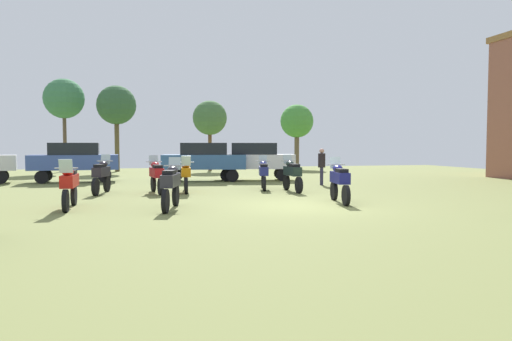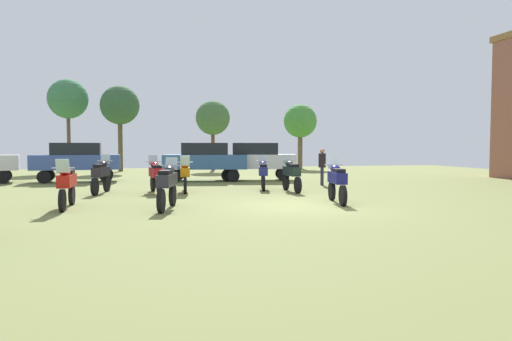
# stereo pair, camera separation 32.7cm
# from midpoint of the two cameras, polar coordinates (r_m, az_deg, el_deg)

# --- Properties ---
(ground_plane) EXTENTS (44.00, 52.00, 0.02)m
(ground_plane) POSITION_cam_midpoint_polar(r_m,az_deg,el_deg) (14.55, 4.86, -4.33)
(ground_plane) COLOR olive
(motorcycle_1) EXTENTS (0.73, 2.09, 1.45)m
(motorcycle_1) POSITION_cam_midpoint_polar(r_m,az_deg,el_deg) (19.78, 0.45, -0.27)
(motorcycle_1) COLOR black
(motorcycle_1) RESTS_ON ground
(motorcycle_2) EXTENTS (0.62, 2.21, 1.48)m
(motorcycle_2) POSITION_cam_midpoint_polar(r_m,az_deg,el_deg) (18.93, 3.94, -0.37)
(motorcycle_2) COLOR black
(motorcycle_2) RESTS_ON ground
(motorcycle_3) EXTENTS (0.72, 2.15, 1.51)m
(motorcycle_3) POSITION_cam_midpoint_polar(r_m,az_deg,el_deg) (19.01, -18.81, -0.49)
(motorcycle_3) COLOR black
(motorcycle_3) RESTS_ON ground
(motorcycle_4) EXTENTS (0.78, 2.26, 1.51)m
(motorcycle_4) POSITION_cam_midpoint_polar(r_m,az_deg,el_deg) (13.86, -11.00, -1.62)
(motorcycle_4) COLOR black
(motorcycle_4) RESTS_ON ground
(motorcycle_5) EXTENTS (0.66, 2.11, 1.47)m
(motorcycle_5) POSITION_cam_midpoint_polar(r_m,az_deg,el_deg) (18.61, -12.55, -0.52)
(motorcycle_5) COLOR black
(motorcycle_5) RESTS_ON ground
(motorcycle_7) EXTENTS (0.62, 2.26, 1.48)m
(motorcycle_7) POSITION_cam_midpoint_polar(r_m,az_deg,el_deg) (14.81, -22.39, -1.54)
(motorcycle_7) COLOR black
(motorcycle_7) RESTS_ON ground
(motorcycle_8) EXTENTS (0.67, 2.15, 1.48)m
(motorcycle_8) POSITION_cam_midpoint_polar(r_m,az_deg,el_deg) (15.35, 9.56, -1.22)
(motorcycle_8) COLOR black
(motorcycle_8) RESTS_ON ground
(motorcycle_11) EXTENTS (0.62, 2.17, 1.47)m
(motorcycle_11) POSITION_cam_midpoint_polar(r_m,az_deg,el_deg) (18.83, -9.06, -0.44)
(motorcycle_11) COLOR black
(motorcycle_11) RESTS_ON ground
(car_1) EXTENTS (4.54, 2.48, 2.00)m
(car_1) POSITION_cam_midpoint_polar(r_m,az_deg,el_deg) (24.65, -6.72, 1.43)
(car_1) COLOR black
(car_1) RESTS_ON ground
(car_2) EXTENTS (4.57, 2.62, 2.00)m
(car_2) POSITION_cam_midpoint_polar(r_m,az_deg,el_deg) (25.06, -0.64, 1.48)
(car_2) COLOR black
(car_2) RESTS_ON ground
(car_3) EXTENTS (4.38, 2.01, 2.00)m
(car_3) POSITION_cam_midpoint_polar(r_m,az_deg,el_deg) (25.63, -21.61, 1.30)
(car_3) COLOR black
(car_3) RESTS_ON ground
(person_1) EXTENTS (0.42, 0.42, 1.72)m
(person_1) POSITION_cam_midpoint_polar(r_m,az_deg,el_deg) (22.08, 7.60, 0.82)
(person_1) COLOR #2D2A44
(person_1) RESTS_ON ground
(tree_2) EXTENTS (2.68, 2.68, 5.18)m
(tree_2) POSITION_cam_midpoint_polar(r_m,az_deg,el_deg) (38.09, 4.77, 5.95)
(tree_2) COLOR brown
(tree_2) RESTS_ON ground
(tree_3) EXTENTS (2.55, 2.55, 5.20)m
(tree_3) POSITION_cam_midpoint_polar(r_m,az_deg,el_deg) (35.07, -5.93, 6.36)
(tree_3) COLOR brown
(tree_3) RESTS_ON ground
(tree_4) EXTENTS (2.83, 2.83, 6.64)m
(tree_4) POSITION_cam_midpoint_polar(r_m,az_deg,el_deg) (36.46, -22.63, 8.05)
(tree_4) COLOR brown
(tree_4) RESTS_ON ground
(tree_5) EXTENTS (2.77, 2.77, 6.14)m
(tree_5) POSITION_cam_midpoint_polar(r_m,az_deg,el_deg) (35.13, -16.93, 7.57)
(tree_5) COLOR brown
(tree_5) RESTS_ON ground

